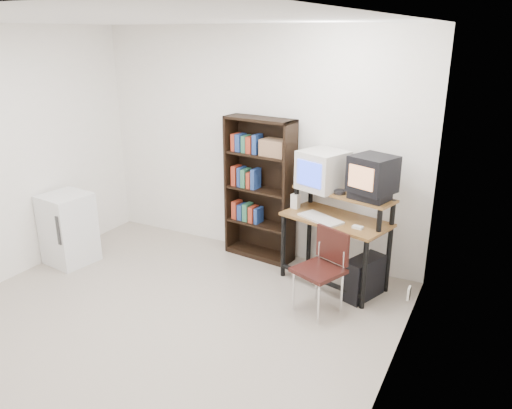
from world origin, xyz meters
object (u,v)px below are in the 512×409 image
at_px(computer_desk, 337,223).
at_px(crt_tv, 373,174).
at_px(pc_tower, 364,278).
at_px(school_chair, 324,263).
at_px(bookshelf, 261,187).
at_px(crt_monitor, 323,170).
at_px(mini_fridge, 68,229).

bearing_deg(computer_desk, crt_tv, 20.47).
relative_size(pc_tower, school_chair, 0.57).
distance_m(pc_tower, bookshelf, 1.56).
distance_m(crt_monitor, bookshelf, 0.85).
distance_m(bookshelf, mini_fridge, 2.24).
distance_m(crt_monitor, school_chair, 1.03).
bearing_deg(school_chair, mini_fridge, -151.17).
distance_m(computer_desk, pc_tower, 0.60).
bearing_deg(crt_tv, bookshelf, -168.76).
xyz_separation_m(school_chair, bookshelf, (-1.07, 0.83, 0.36)).
bearing_deg(pc_tower, school_chair, -104.12).
xyz_separation_m(school_chair, mini_fridge, (-2.94, -0.33, -0.08)).
bearing_deg(crt_monitor, mini_fridge, -138.06).
xyz_separation_m(crt_monitor, crt_tv, (0.55, -0.12, 0.06)).
height_order(computer_desk, school_chair, computer_desk).
xyz_separation_m(computer_desk, crt_monitor, (-0.23, 0.15, 0.50)).
bearing_deg(bookshelf, mini_fridge, -141.12).
relative_size(crt_tv, school_chair, 0.61).
bearing_deg(computer_desk, bookshelf, -179.21).
bearing_deg(bookshelf, computer_desk, -7.95).
bearing_deg(computer_desk, mini_fridge, -147.00).
xyz_separation_m(bookshelf, mini_fridge, (-1.86, -1.16, -0.44)).
height_order(crt_tv, pc_tower, crt_tv).
relative_size(bookshelf, mini_fridge, 2.02).
bearing_deg(school_chair, crt_tv, 89.00).
height_order(crt_monitor, pc_tower, crt_monitor).
xyz_separation_m(pc_tower, bookshelf, (-1.36, 0.42, 0.64)).
relative_size(computer_desk, bookshelf, 0.72).
relative_size(pc_tower, mini_fridge, 0.55).
distance_m(computer_desk, crt_tv, 0.64).
bearing_deg(mini_fridge, crt_monitor, 29.33).
relative_size(school_chair, mini_fridge, 0.98).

